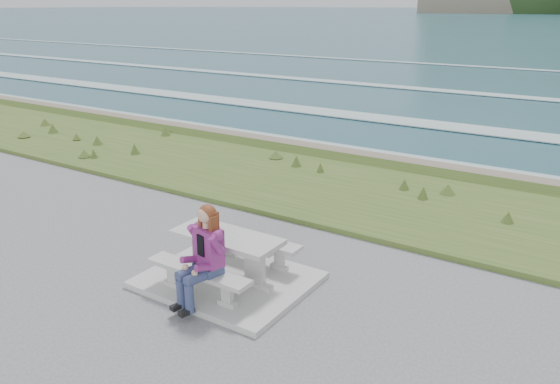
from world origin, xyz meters
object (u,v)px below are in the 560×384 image
Objects in this scene: picnic_table at (227,244)px; seated_woman at (200,269)px; bench_landward at (199,275)px; bench_seaward at (253,243)px.

seated_woman is at bearing -78.72° from picnic_table.
bench_landward and bench_seaward have the same top height.
picnic_table reaches higher than bench_landward.
bench_landward is at bearing -90.00° from bench_seaward.
bench_seaward is 1.56m from seated_woman.
bench_landward is at bearing 153.65° from seated_woman.
seated_woman is (0.17, -0.14, 0.21)m from bench_landward.
seated_woman is (0.17, -0.84, -0.03)m from picnic_table.
bench_landward is (0.00, -0.70, -0.23)m from picnic_table.
picnic_table reaches higher than bench_seaward.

